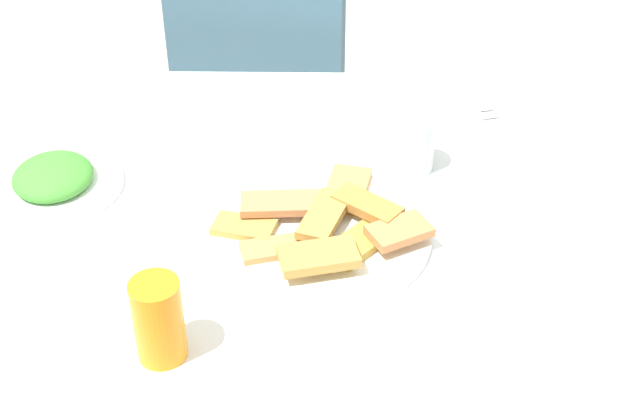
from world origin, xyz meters
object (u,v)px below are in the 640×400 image
(paper_napkin, at_px, (447,118))
(pide_platter, at_px, (322,230))
(dining_chair, at_px, (270,107))
(spoon, at_px, (446,111))
(soda_can, at_px, (158,320))
(dining_table, at_px, (321,239))
(salad_plate_greens, at_px, (53,180))
(fork, at_px, (448,121))
(drinking_glass, at_px, (414,144))

(paper_napkin, bearing_deg, pide_platter, -122.68)
(dining_chair, xyz_separation_m, pide_platter, (0.14, -0.84, 0.28))
(dining_chair, distance_m, spoon, 0.66)
(dining_chair, relative_size, soda_can, 7.26)
(soda_can, bearing_deg, dining_table, 59.24)
(dining_table, bearing_deg, salad_plate_greens, 175.94)
(fork, bearing_deg, paper_napkin, 73.77)
(dining_chair, height_order, pide_platter, dining_chair)
(pide_platter, height_order, spoon, pide_platter)
(pide_platter, height_order, soda_can, soda_can)
(dining_chair, height_order, paper_napkin, dining_chair)
(dining_chair, bearing_deg, pide_platter, -80.58)
(dining_table, distance_m, salad_plate_greens, 0.45)
(drinking_glass, height_order, paper_napkin, drinking_glass)
(salad_plate_greens, bearing_deg, drinking_glass, 6.68)
(dining_table, xyz_separation_m, paper_napkin, (0.23, 0.26, 0.08))
(dining_table, relative_size, pide_platter, 3.56)
(dining_table, distance_m, paper_napkin, 0.36)
(dining_chair, distance_m, salad_plate_greens, 0.83)
(dining_table, xyz_separation_m, salad_plate_greens, (-0.44, 0.03, 0.10))
(soda_can, xyz_separation_m, spoon, (0.43, 0.62, -0.06))
(pide_platter, height_order, fork, pide_platter)
(salad_plate_greens, xyz_separation_m, drinking_glass, (0.60, 0.07, 0.03))
(paper_napkin, bearing_deg, drinking_glass, -115.16)
(dining_chair, height_order, fork, dining_chair)
(dining_chair, bearing_deg, salad_plate_greens, -112.84)
(salad_plate_greens, height_order, drinking_glass, drinking_glass)
(spoon, bearing_deg, pide_platter, -132.34)
(soda_can, relative_size, fork, 0.62)
(drinking_glass, relative_size, fork, 0.48)
(pide_platter, distance_m, spoon, 0.44)
(salad_plate_greens, relative_size, drinking_glass, 2.40)
(dining_table, distance_m, spoon, 0.37)
(dining_chair, height_order, soda_can, dining_chair)
(soda_can, height_order, fork, soda_can)
(dining_chair, xyz_separation_m, spoon, (0.37, -0.47, 0.27))
(pide_platter, bearing_deg, soda_can, -129.69)
(fork, height_order, spoon, same)
(pide_platter, distance_m, salad_plate_greens, 0.46)
(salad_plate_greens, distance_m, paper_napkin, 0.71)
(dining_table, bearing_deg, fork, 46.56)
(pide_platter, xyz_separation_m, paper_napkin, (0.23, 0.35, -0.01))
(drinking_glass, bearing_deg, spoon, 67.11)
(fork, bearing_deg, pide_platter, -140.28)
(dining_table, distance_m, fork, 0.35)
(dining_chair, height_order, spoon, dining_chair)
(salad_plate_greens, distance_m, drinking_glass, 0.60)
(dining_chair, relative_size, fork, 4.51)
(dining_chair, xyz_separation_m, paper_napkin, (0.37, -0.49, 0.27))
(dining_table, height_order, pide_platter, pide_platter)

